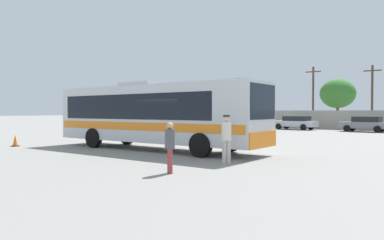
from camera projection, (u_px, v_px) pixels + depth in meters
ground_plane at (266, 139)px, 25.40m from camera, size 300.00×300.00×0.00m
perimeter_wall at (337, 120)px, 38.80m from camera, size 80.00×0.30×2.05m
coach_bus_silver_orange at (153, 113)px, 18.41m from camera, size 12.09×3.01×3.48m
attendant_by_bus_door at (226, 136)px, 13.30m from camera, size 0.51×0.51×1.82m
passenger_waiting_on_apron at (170, 145)px, 11.27m from camera, size 0.46×0.46×1.60m
parked_car_leftmost_dark_blue at (203, 120)px, 45.77m from camera, size 4.61×2.06×1.52m
parked_car_second_silver at (245, 121)px, 41.80m from camera, size 4.60×2.08×1.50m
parked_car_third_silver at (295, 122)px, 38.61m from camera, size 4.72×2.27×1.43m
parked_car_rightmost_grey at (365, 124)px, 34.30m from camera, size 4.35×2.07×1.45m
utility_pole_near at (313, 96)px, 43.71m from camera, size 1.80×0.31×7.36m
utility_pole_far at (372, 96)px, 39.43m from camera, size 1.80×0.24×7.02m
roadside_tree_left at (240, 90)px, 48.85m from camera, size 4.04×4.04×6.58m
roadside_tree_midleft at (338, 94)px, 44.88m from camera, size 4.29×4.29×6.00m
traffic_cone_on_apron at (15, 141)px, 20.02m from camera, size 0.36×0.36×0.64m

